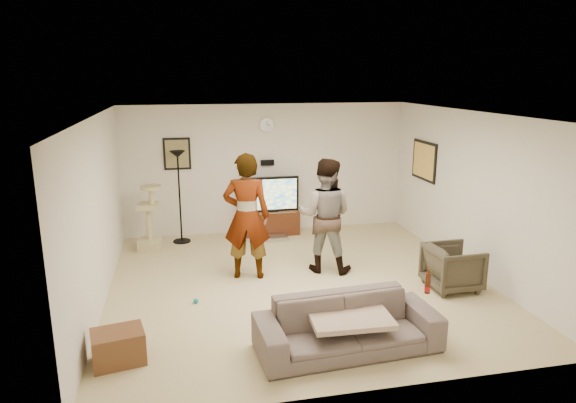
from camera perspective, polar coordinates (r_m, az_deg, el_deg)
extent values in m
cube|color=tan|center=(7.72, 1.22, -9.18)|extent=(5.50, 5.50, 0.02)
cube|color=white|center=(7.12, 1.33, 9.82)|extent=(5.50, 5.50, 0.02)
cube|color=white|center=(9.95, -2.37, 3.69)|extent=(5.50, 0.04, 2.50)
cube|color=white|center=(4.81, 8.89, -7.88)|extent=(5.50, 0.04, 2.50)
cube|color=white|center=(7.22, -20.50, -1.17)|extent=(0.04, 5.50, 2.50)
cube|color=white|center=(8.37, 19.92, 0.89)|extent=(0.04, 5.50, 2.50)
cylinder|color=white|center=(9.81, -2.39, 8.55)|extent=(0.26, 0.04, 0.26)
cube|color=black|center=(9.87, -2.32, 4.37)|extent=(0.25, 0.10, 0.10)
cube|color=olive|center=(9.74, -12.32, 5.24)|extent=(0.42, 0.03, 0.52)
cube|color=gold|center=(9.68, 15.00, 4.44)|extent=(0.03, 0.78, 0.62)
cube|color=#3D1B0D|center=(9.95, -2.04, -2.34)|extent=(1.11, 0.45, 0.46)
cube|color=#B6B6B6|center=(9.65, -1.29, -4.08)|extent=(0.40, 0.30, 0.07)
cube|color=black|center=(9.81, -2.06, 0.84)|extent=(1.13, 0.08, 0.67)
cube|color=#F7DF47|center=(9.77, -2.02, 0.78)|extent=(1.04, 0.01, 0.59)
cylinder|color=black|center=(9.51, -12.04, 0.43)|extent=(0.32, 0.32, 1.70)
cube|color=tan|center=(9.28, -15.36, -1.76)|extent=(0.44, 0.44, 1.18)
imported|color=#9996A9|center=(7.67, -4.66, -1.67)|extent=(0.78, 0.60, 1.93)
imported|color=#425798|center=(7.95, 4.15, -1.57)|extent=(1.08, 0.98, 1.80)
imported|color=#5B4E49|center=(5.91, 6.70, -13.59)|extent=(2.10, 0.93, 0.60)
cube|color=#C5A88B|center=(5.87, 6.87, -12.66)|extent=(0.93, 0.73, 0.06)
cylinder|color=#3F1A09|center=(6.08, 15.39, -8.79)|extent=(0.06, 0.06, 0.25)
imported|color=#383226|center=(7.79, 17.96, -7.03)|extent=(0.73, 0.71, 0.65)
cube|color=#57341D|center=(5.99, -18.48, -15.18)|extent=(0.61, 0.51, 0.36)
sphere|color=#098495|center=(7.18, -10.29, -10.90)|extent=(0.07, 0.07, 0.07)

